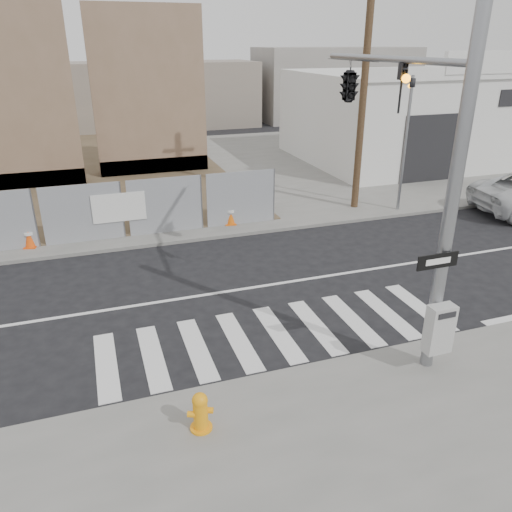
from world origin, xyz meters
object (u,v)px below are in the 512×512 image
object	(u,v)px
signal_pole	(378,122)
auto_shop	(409,116)
fire_hydrant	(200,412)
traffic_cone_c	(29,237)
traffic_cone_d	(230,214)

from	to	relation	value
signal_pole	auto_shop	world-z (taller)	signal_pole
auto_shop	fire_hydrant	size ratio (longest dim) A/B	15.81
fire_hydrant	signal_pole	bearing A→B (deg)	54.68
auto_shop	traffic_cone_c	world-z (taller)	auto_shop
auto_shop	traffic_cone_d	bearing A→B (deg)	-148.73
signal_pole	fire_hydrant	world-z (taller)	signal_pole
fire_hydrant	traffic_cone_d	world-z (taller)	traffic_cone_d
auto_shop	signal_pole	bearing A→B (deg)	-127.46
traffic_cone_c	traffic_cone_d	size ratio (longest dim) A/B	0.95
fire_hydrant	traffic_cone_d	distance (m)	10.81
auto_shop	traffic_cone_d	distance (m)	15.35
signal_pole	traffic_cone_c	xyz separation A→B (m)	(-8.48, 7.07, -4.29)
fire_hydrant	traffic_cone_c	bearing A→B (deg)	131.58
traffic_cone_c	traffic_cone_d	xyz separation A→B (m)	(6.98, 0.04, 0.02)
signal_pole	auto_shop	xyz separation A→B (m)	(11.50, 15.01, -2.25)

